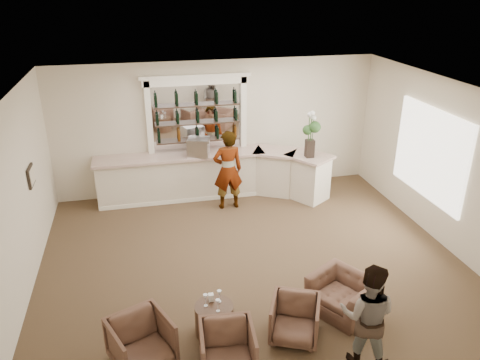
# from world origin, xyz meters

# --- Properties ---
(ground) EXTENTS (8.00, 8.00, 0.00)m
(ground) POSITION_xyz_m (0.00, 0.00, 0.00)
(ground) COLOR brown
(ground) RESTS_ON ground
(room_shell) EXTENTS (8.04, 7.02, 3.32)m
(room_shell) POSITION_xyz_m (0.16, 0.71, 2.34)
(room_shell) COLOR beige
(room_shell) RESTS_ON ground
(bar_counter) EXTENTS (5.72, 1.80, 1.14)m
(bar_counter) POSITION_xyz_m (-0.16, 3.00, 0.57)
(bar_counter) COLOR white
(bar_counter) RESTS_ON ground
(back_bar_alcove) EXTENTS (2.64, 0.25, 3.00)m
(back_bar_alcove) POSITION_xyz_m (-0.50, 3.41, 2.03)
(back_bar_alcove) COLOR white
(back_bar_alcove) RESTS_ON ground
(cocktail_table) EXTENTS (0.60, 0.60, 0.50)m
(cocktail_table) POSITION_xyz_m (-1.04, -1.87, 0.25)
(cocktail_table) COLOR #4A2E20
(cocktail_table) RESTS_ON ground
(sommelier) EXTENTS (0.71, 0.48, 1.91)m
(sommelier) POSITION_xyz_m (0.03, 2.34, 0.96)
(sommelier) COLOR gray
(sommelier) RESTS_ON ground
(guest) EXTENTS (0.99, 0.93, 1.61)m
(guest) POSITION_xyz_m (0.91, -2.93, 0.80)
(guest) COLOR gray
(guest) RESTS_ON ground
(armchair_left) EXTENTS (1.04, 1.05, 0.74)m
(armchair_left) POSITION_xyz_m (-2.15, -2.26, 0.37)
(armchair_left) COLOR brown
(armchair_left) RESTS_ON ground
(armchair_center) EXTENTS (0.81, 0.83, 0.70)m
(armchair_center) POSITION_xyz_m (-0.99, -2.65, 0.35)
(armchair_center) COLOR brown
(armchair_center) RESTS_ON ground
(armchair_right) EXTENTS (0.95, 0.96, 0.67)m
(armchair_right) POSITION_xyz_m (0.13, -2.24, 0.33)
(armchair_right) COLOR brown
(armchair_right) RESTS_ON ground
(armchair_far) EXTENTS (1.23, 1.27, 0.63)m
(armchair_far) POSITION_xyz_m (1.09, -1.83, 0.32)
(armchair_far) COLOR brown
(armchair_far) RESTS_ON ground
(espresso_machine) EXTENTS (0.60, 0.54, 0.44)m
(espresso_machine) POSITION_xyz_m (-0.56, 2.94, 1.36)
(espresso_machine) COLOR silver
(espresso_machine) RESTS_ON bar_counter
(flower_vase) EXTENTS (0.30, 0.30, 1.13)m
(flower_vase) POSITION_xyz_m (2.00, 2.28, 1.77)
(flower_vase) COLOR black
(flower_vase) RESTS_ON bar_counter
(wine_glass_bar_left) EXTENTS (0.07, 0.07, 0.21)m
(wine_glass_bar_left) POSITION_xyz_m (-0.68, 2.95, 1.25)
(wine_glass_bar_left) COLOR white
(wine_glass_bar_left) RESTS_ON bar_counter
(wine_glass_bar_right) EXTENTS (0.07, 0.07, 0.21)m
(wine_glass_bar_right) POSITION_xyz_m (-0.75, 3.09, 1.25)
(wine_glass_bar_right) COLOR white
(wine_glass_bar_right) RESTS_ON bar_counter
(wine_glass_tbl_a) EXTENTS (0.07, 0.07, 0.21)m
(wine_glass_tbl_a) POSITION_xyz_m (-1.16, -1.84, 0.60)
(wine_glass_tbl_a) COLOR white
(wine_glass_tbl_a) RESTS_ON cocktail_table
(wine_glass_tbl_b) EXTENTS (0.07, 0.07, 0.21)m
(wine_glass_tbl_b) POSITION_xyz_m (-0.94, -1.79, 0.60)
(wine_glass_tbl_b) COLOR white
(wine_glass_tbl_b) RESTS_ON cocktail_table
(wine_glass_tbl_c) EXTENTS (0.07, 0.07, 0.21)m
(wine_glass_tbl_c) POSITION_xyz_m (-1.00, -2.00, 0.60)
(wine_glass_tbl_c) COLOR white
(wine_glass_tbl_c) RESTS_ON cocktail_table
(napkin_holder) EXTENTS (0.08, 0.08, 0.12)m
(napkin_holder) POSITION_xyz_m (-1.06, -1.73, 0.56)
(napkin_holder) COLOR white
(napkin_holder) RESTS_ON cocktail_table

